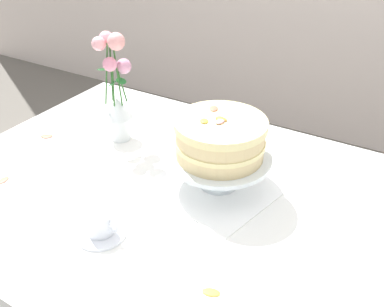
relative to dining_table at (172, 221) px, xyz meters
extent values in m
cube|color=white|center=(0.00, 0.03, 0.08)|extent=(1.40, 1.00, 0.03)
cylinder|color=brown|center=(-0.60, 0.43, -0.29)|extent=(0.06, 0.06, 0.71)
cube|color=white|center=(0.09, 0.11, 0.09)|extent=(0.38, 0.38, 0.00)
cylinder|color=silver|center=(0.09, 0.11, 0.10)|extent=(0.11, 0.11, 0.01)
cylinder|color=silver|center=(0.09, 0.11, 0.14)|extent=(0.03, 0.03, 0.07)
cylinder|color=silver|center=(0.09, 0.11, 0.19)|extent=(0.29, 0.29, 0.01)
cylinder|color=beige|center=(0.09, 0.11, 0.21)|extent=(0.24, 0.24, 0.04)
cylinder|color=beige|center=(0.09, 0.11, 0.24)|extent=(0.25, 0.25, 0.01)
cylinder|color=beige|center=(0.09, 0.11, 0.26)|extent=(0.24, 0.24, 0.04)
cylinder|color=beige|center=(0.09, 0.11, 0.29)|extent=(0.25, 0.25, 0.02)
ellipsoid|color=yellow|center=(0.06, 0.08, 0.30)|extent=(0.03, 0.03, 0.00)
ellipsoid|color=pink|center=(0.09, 0.10, 0.30)|extent=(0.02, 0.03, 0.01)
ellipsoid|color=#E56B51|center=(0.04, 0.16, 0.30)|extent=(0.03, 0.04, 0.00)
ellipsoid|color=yellow|center=(0.09, 0.11, 0.30)|extent=(0.03, 0.03, 0.00)
ellipsoid|color=orange|center=(0.09, 0.11, 0.31)|extent=(0.03, 0.02, 0.01)
cylinder|color=silver|center=(-0.32, 0.18, 0.13)|extent=(0.07, 0.07, 0.08)
cone|color=silver|center=(-0.32, 0.18, 0.21)|extent=(0.10, 0.10, 0.07)
cylinder|color=#2D6028|center=(-0.31, 0.18, 0.33)|extent=(0.02, 0.01, 0.21)
sphere|color=pink|center=(-0.30, 0.18, 0.43)|extent=(0.05, 0.05, 0.05)
ellipsoid|color=#236B2D|center=(-0.30, 0.18, 0.30)|extent=(0.05, 0.02, 0.02)
cylinder|color=#2D6028|center=(-0.31, 0.20, 0.28)|extent=(0.02, 0.03, 0.12)
sphere|color=pink|center=(-0.31, 0.21, 0.34)|extent=(0.05, 0.05, 0.05)
cylinder|color=#2D6028|center=(-0.34, 0.19, 0.33)|extent=(0.02, 0.01, 0.21)
sphere|color=pink|center=(-0.35, 0.19, 0.43)|extent=(0.05, 0.05, 0.05)
cylinder|color=#2D6028|center=(-0.34, 0.17, 0.32)|extent=(0.02, 0.02, 0.20)
sphere|color=pink|center=(-0.35, 0.16, 0.42)|extent=(0.04, 0.04, 0.04)
ellipsoid|color=#236B2D|center=(-0.35, 0.17, 0.34)|extent=(0.05, 0.04, 0.02)
cylinder|color=#2D6028|center=(-0.32, 0.17, 0.29)|extent=(0.01, 0.02, 0.14)
sphere|color=pink|center=(-0.32, 0.16, 0.36)|extent=(0.04, 0.04, 0.04)
ellipsoid|color=#236B2D|center=(-0.32, 0.16, 0.30)|extent=(0.03, 0.05, 0.01)
cylinder|color=white|center=(-0.06, -0.21, 0.10)|extent=(0.13, 0.13, 0.01)
cylinder|color=white|center=(-0.06, -0.21, 0.13)|extent=(0.07, 0.07, 0.06)
torus|color=white|center=(-0.02, -0.21, 0.13)|extent=(0.03, 0.01, 0.03)
ellipsoid|color=#E56B51|center=(-0.46, -0.19, 0.09)|extent=(0.03, 0.04, 0.00)
ellipsoid|color=#E56B51|center=(-0.55, 0.06, 0.10)|extent=(0.05, 0.04, 0.00)
ellipsoid|color=yellow|center=(0.25, -0.23, 0.09)|extent=(0.04, 0.03, 0.00)
camera|label=1|loc=(0.52, -0.76, 0.81)|focal=39.22mm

